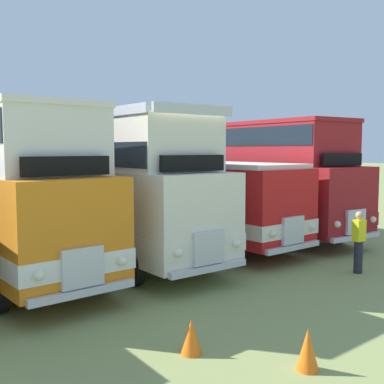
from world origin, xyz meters
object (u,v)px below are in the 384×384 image
at_px(bus_fourth_in_row, 97,182).
at_px(bus_fifth_in_row, 184,195).
at_px(cone_mid_row, 191,337).
at_px(cone_near_end, 308,349).
at_px(bus_sixth_in_row, 245,172).
at_px(marshal_person, 359,242).

distance_m(bus_fourth_in_row, bus_fifth_in_row, 3.42).
bearing_deg(cone_mid_row, cone_near_end, -54.49).
bearing_deg(cone_near_end, cone_mid_row, 125.51).
xyz_separation_m(bus_fifth_in_row, cone_near_end, (-4.49, -9.58, -1.42)).
height_order(bus_sixth_in_row, marshal_person, bus_sixth_in_row).
xyz_separation_m(bus_sixth_in_row, marshal_person, (-2.13, -6.90, -1.59)).
bearing_deg(cone_near_end, bus_fifth_in_row, 64.89).
distance_m(bus_fifth_in_row, cone_mid_row, 9.89).
bearing_deg(bus_fourth_in_row, bus_fifth_in_row, -4.41).
distance_m(bus_fifth_in_row, bus_sixth_in_row, 3.46).
bearing_deg(bus_fourth_in_row, bus_sixth_in_row, 0.32).
bearing_deg(bus_fifth_in_row, bus_fourth_in_row, 175.59).
bearing_deg(bus_fifth_in_row, marshal_person, -79.37).
relative_size(cone_near_end, cone_mid_row, 1.12).
relative_size(bus_fifth_in_row, cone_near_end, 15.36).
bearing_deg(cone_near_end, bus_sixth_in_row, 51.49).
height_order(bus_fourth_in_row, bus_sixth_in_row, bus_fourth_in_row).
bearing_deg(marshal_person, bus_sixth_in_row, 72.86).
bearing_deg(marshal_person, cone_near_end, -152.55).
height_order(cone_near_end, cone_mid_row, cone_near_end).
height_order(bus_fourth_in_row, cone_mid_row, bus_fourth_in_row).
bearing_deg(bus_sixth_in_row, marshal_person, -107.14).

